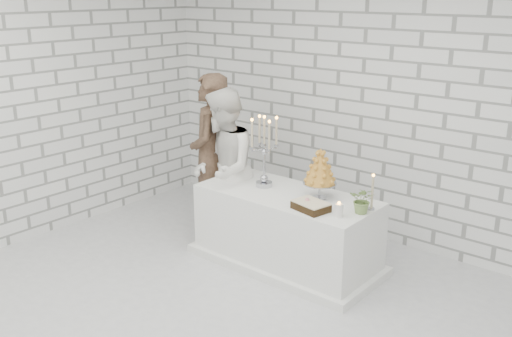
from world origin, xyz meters
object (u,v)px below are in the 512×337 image
at_px(groom, 210,155).
at_px(cake_table, 286,229).
at_px(bride, 223,169).
at_px(candelabra, 264,152).
at_px(croquembouche, 320,173).

bearing_deg(groom, cake_table, 47.88).
height_order(groom, bride, groom).
bearing_deg(candelabra, cake_table, -4.25).
bearing_deg(candelabra, croquembouche, 6.15).
bearing_deg(cake_table, groom, 175.15).
distance_m(groom, bride, 0.36).
height_order(cake_table, candelabra, candelabra).
xyz_separation_m(bride, candelabra, (0.50, 0.07, 0.27)).
relative_size(cake_table, croquembouche, 3.60).
relative_size(cake_table, candelabra, 2.45).
xyz_separation_m(cake_table, groom, (-1.14, 0.10, 0.53)).
bearing_deg(groom, bride, 29.59).
distance_m(groom, croquembouche, 1.46).
bearing_deg(bride, cake_table, 53.37).
relative_size(cake_table, bride, 1.06).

